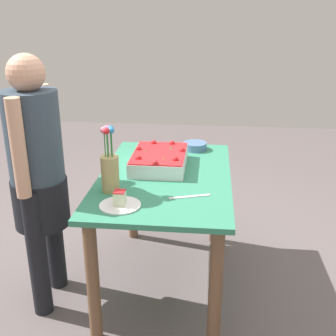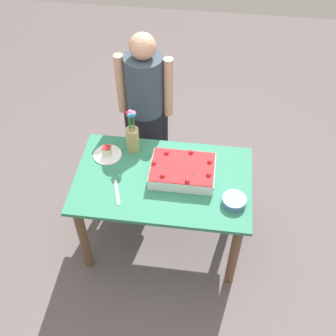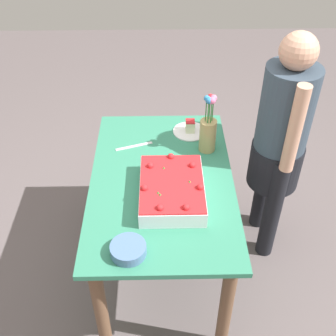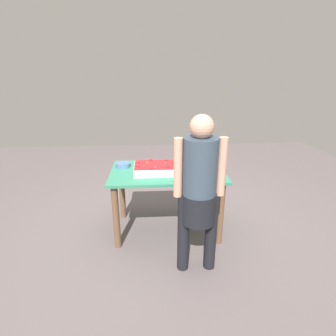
{
  "view_description": "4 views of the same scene",
  "coord_description": "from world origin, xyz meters",
  "px_view_note": "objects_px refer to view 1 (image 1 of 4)",
  "views": [
    {
      "loc": [
        2.34,
        0.26,
        1.7
      ],
      "look_at": [
        0.01,
        0.02,
        0.81
      ],
      "focal_mm": 45.0,
      "sensor_mm": 36.0,
      "label": 1
    },
    {
      "loc": [
        -0.29,
        1.95,
        3.03
      ],
      "look_at": [
        -0.04,
        -0.01,
        0.87
      ],
      "focal_mm": 45.0,
      "sensor_mm": 36.0,
      "label": 2
    },
    {
      "loc": [
        -1.73,
        -0.0,
        2.29
      ],
      "look_at": [
        -0.07,
        -0.03,
        0.89
      ],
      "focal_mm": 45.0,
      "sensor_mm": 36.0,
      "label": 3
    },
    {
      "loc": [
        -0.17,
        -2.76,
        1.79
      ],
      "look_at": [
        0.01,
        0.01,
        0.79
      ],
      "focal_mm": 28.0,
      "sensor_mm": 36.0,
      "label": 4
    }
  ],
  "objects_px": {
    "serving_plate_with_slice": "(120,202)",
    "cake_knife": "(190,197)",
    "sheet_cake": "(159,160)",
    "flower_vase": "(110,168)",
    "person_standing": "(37,170)",
    "fruit_bowl": "(195,146)"
  },
  "relations": [
    {
      "from": "cake_knife",
      "to": "serving_plate_with_slice",
      "type": "bearing_deg",
      "value": 4.43
    },
    {
      "from": "person_standing",
      "to": "flower_vase",
      "type": "bearing_deg",
      "value": -3.51
    },
    {
      "from": "serving_plate_with_slice",
      "to": "flower_vase",
      "type": "xyz_separation_m",
      "value": [
        -0.18,
        -0.09,
        0.11
      ]
    },
    {
      "from": "fruit_bowl",
      "to": "person_standing",
      "type": "height_order",
      "value": "person_standing"
    },
    {
      "from": "serving_plate_with_slice",
      "to": "cake_knife",
      "type": "xyz_separation_m",
      "value": [
        -0.15,
        0.35,
        -0.02
      ]
    },
    {
      "from": "cake_knife",
      "to": "fruit_bowl",
      "type": "bearing_deg",
      "value": -107.82
    },
    {
      "from": "serving_plate_with_slice",
      "to": "cake_knife",
      "type": "distance_m",
      "value": 0.38
    },
    {
      "from": "fruit_bowl",
      "to": "sheet_cake",
      "type": "bearing_deg",
      "value": -29.05
    },
    {
      "from": "sheet_cake",
      "to": "cake_knife",
      "type": "distance_m",
      "value": 0.49
    },
    {
      "from": "fruit_bowl",
      "to": "cake_knife",
      "type": "bearing_deg",
      "value": 0.64
    },
    {
      "from": "fruit_bowl",
      "to": "person_standing",
      "type": "xyz_separation_m",
      "value": [
        0.75,
        -0.85,
        0.07
      ]
    },
    {
      "from": "serving_plate_with_slice",
      "to": "person_standing",
      "type": "xyz_separation_m",
      "value": [
        -0.21,
        -0.51,
        0.07
      ]
    },
    {
      "from": "sheet_cake",
      "to": "serving_plate_with_slice",
      "type": "height_order",
      "value": "sheet_cake"
    },
    {
      "from": "serving_plate_with_slice",
      "to": "cake_knife",
      "type": "height_order",
      "value": "serving_plate_with_slice"
    },
    {
      "from": "sheet_cake",
      "to": "flower_vase",
      "type": "xyz_separation_m",
      "value": [
        0.4,
        -0.22,
        0.08
      ]
    },
    {
      "from": "flower_vase",
      "to": "person_standing",
      "type": "height_order",
      "value": "person_standing"
    },
    {
      "from": "cake_knife",
      "to": "flower_vase",
      "type": "height_order",
      "value": "flower_vase"
    },
    {
      "from": "sheet_cake",
      "to": "person_standing",
      "type": "height_order",
      "value": "person_standing"
    },
    {
      "from": "sheet_cake",
      "to": "serving_plate_with_slice",
      "type": "relative_size",
      "value": 2.14
    },
    {
      "from": "person_standing",
      "to": "fruit_bowl",
      "type": "bearing_deg",
      "value": 41.33
    },
    {
      "from": "cake_knife",
      "to": "flower_vase",
      "type": "distance_m",
      "value": 0.46
    },
    {
      "from": "sheet_cake",
      "to": "serving_plate_with_slice",
      "type": "distance_m",
      "value": 0.6
    }
  ]
}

